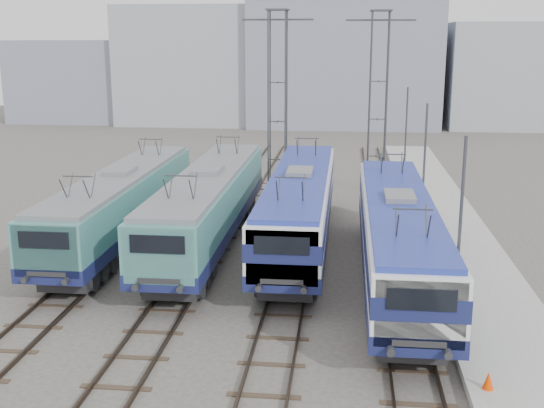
{
  "coord_description": "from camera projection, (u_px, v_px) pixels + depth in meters",
  "views": [
    {
      "loc": [
        4.47,
        -22.02,
        10.29
      ],
      "look_at": [
        1.29,
        7.0,
        3.15
      ],
      "focal_mm": 45.0,
      "sensor_mm": 36.0,
      "label": 1
    }
  ],
  "objects": [
    {
      "name": "mast_mid",
      "position": [
        424.0,
        170.0,
        35.96
      ],
      "size": [
        0.12,
        0.12,
        7.0
      ],
      "primitive_type": "cylinder",
      "color": "#3F4247",
      "rests_on": "ground"
    },
    {
      "name": "locomotive_far_right",
      "position": [
        398.0,
        232.0,
        28.53
      ],
      "size": [
        2.93,
        18.54,
        3.49
      ],
      "color": "navy",
      "rests_on": "ground"
    },
    {
      "name": "locomotive_far_left",
      "position": [
        121.0,
        202.0,
        34.29
      ],
      "size": [
        2.87,
        18.12,
        3.41
      ],
      "color": "navy",
      "rests_on": "ground"
    },
    {
      "name": "building_center",
      "position": [
        345.0,
        49.0,
        81.49
      ],
      "size": [
        22.0,
        14.0,
        18.0
      ],
      "primitive_type": "cube",
      "color": "gray",
      "rests_on": "ground"
    },
    {
      "name": "building_west",
      "position": [
        197.0,
        65.0,
        83.87
      ],
      "size": [
        18.0,
        12.0,
        14.0
      ],
      "primitive_type": "cube",
      "color": "#979FAA",
      "rests_on": "ground"
    },
    {
      "name": "ground",
      "position": [
        215.0,
        336.0,
        24.18
      ],
      "size": [
        160.0,
        160.0,
        0.0
      ],
      "primitive_type": "plane",
      "color": "#514C47"
    },
    {
      "name": "mast_rear",
      "position": [
        406.0,
        138.0,
        47.55
      ],
      "size": [
        0.12,
        0.12,
        7.0
      ],
      "primitive_type": "cylinder",
      "color": "#3F4247",
      "rests_on": "ground"
    },
    {
      "name": "safety_cone",
      "position": [
        488.0,
        380.0,
        19.86
      ],
      "size": [
        0.32,
        0.32,
        0.54
      ],
      "primitive_type": "cone",
      "color": "#EE3D00",
      "rests_on": "platform"
    },
    {
      "name": "building_east",
      "position": [
        515.0,
        75.0,
        80.08
      ],
      "size": [
        16.0,
        12.0,
        12.0
      ],
      "primitive_type": "cube",
      "color": "#979FAA",
      "rests_on": "ground"
    },
    {
      "name": "catenary_tower_east",
      "position": [
        378.0,
        94.0,
        45.09
      ],
      "size": [
        4.5,
        1.2,
        12.0
      ],
      "color": "#3F4247",
      "rests_on": "ground"
    },
    {
      "name": "locomotive_center_left",
      "position": [
        208.0,
        203.0,
        33.73
      ],
      "size": [
        2.98,
        18.83,
        3.54
      ],
      "color": "navy",
      "rests_on": "ground"
    },
    {
      "name": "building_far_west",
      "position": [
        74.0,
        81.0,
        86.04
      ],
      "size": [
        14.0,
        10.0,
        10.0
      ],
      "primitive_type": "cube",
      "color": "gray",
      "rests_on": "ground"
    },
    {
      "name": "platform",
      "position": [
        470.0,
        268.0,
        30.79
      ],
      "size": [
        4.0,
        70.0,
        0.3
      ],
      "primitive_type": "cube",
      "color": "#9E9E99",
      "rests_on": "ground"
    },
    {
      "name": "locomotive_center_right",
      "position": [
        299.0,
        203.0,
        33.62
      ],
      "size": [
        2.95,
        18.65,
        3.51
      ],
      "color": "navy",
      "rests_on": "ground"
    },
    {
      "name": "catenary_tower_west",
      "position": [
        278.0,
        96.0,
        43.85
      ],
      "size": [
        4.5,
        1.2,
        12.0
      ],
      "color": "#3F4247",
      "rests_on": "ground"
    },
    {
      "name": "mast_front",
      "position": [
        460.0,
        233.0,
        24.37
      ],
      "size": [
        0.12,
        0.12,
        7.0
      ],
      "primitive_type": "cylinder",
      "color": "#3F4247",
      "rests_on": "ground"
    }
  ]
}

